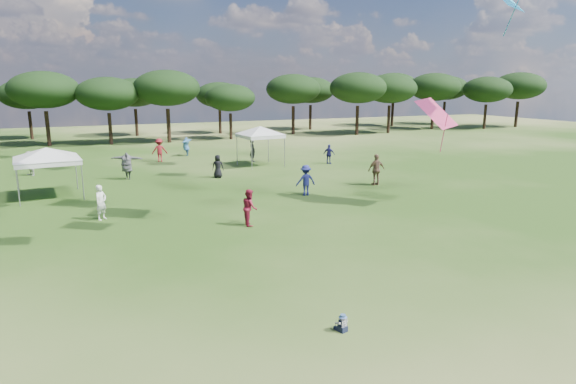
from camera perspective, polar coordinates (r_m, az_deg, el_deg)
name	(u,v)px	position (r m, az deg, el deg)	size (l,w,h in m)	color
ground	(364,367)	(11.36, 9.03, -19.79)	(140.00, 140.00, 0.00)	#2E4F17
tree_line	(154,90)	(55.97, -15.61, 11.53)	(108.78, 17.63, 7.77)	black
tent_left	(46,150)	(29.07, -26.75, 4.49)	(6.47, 6.47, 3.04)	gray
tent_right	(260,128)	(36.42, -3.32, 7.60)	(5.78, 5.78, 3.30)	gray
toddler	(342,324)	(12.56, 6.45, -15.24)	(0.34, 0.36, 0.46)	black
festival_crowd	(139,169)	(31.84, -17.24, 2.67)	(29.97, 23.61, 1.92)	brown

